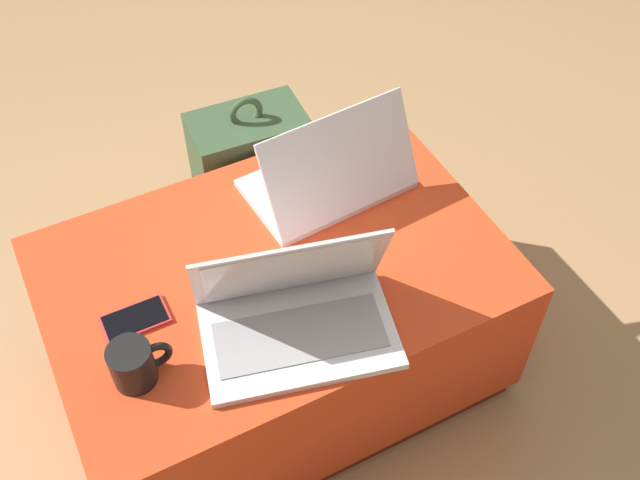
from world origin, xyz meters
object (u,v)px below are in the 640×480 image
Objects in this scene: laptop_far at (331,177)px; cell_phone at (135,319)px; backpack at (252,182)px; coffee_mug at (134,364)px; laptop_near at (296,313)px.

laptop_far is 0.53m from cell_phone.
coffee_mug is (-0.47, -0.57, 0.25)m from backpack.
laptop_near is 3.18× the size of cell_phone.
coffee_mug is (-0.31, 0.03, -0.00)m from laptop_near.
laptop_far is 0.40m from backpack.
coffee_mug reaches higher than cell_phone.
backpack is at bearing -80.03° from laptop_far.
coffee_mug is (-0.54, -0.27, -0.00)m from laptop_far.
laptop_far reaches higher than backpack.
laptop_near is 0.32m from cell_phone.
cell_phone is 0.26× the size of backpack.
laptop_far is 0.61m from coffee_mug.
backpack is at bearing 89.56° from laptop_near.
laptop_far is 0.74× the size of backpack.
coffee_mug is at bearing 21.64° from laptop_far.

